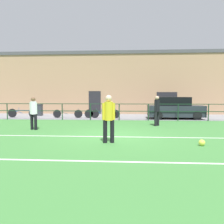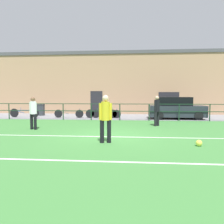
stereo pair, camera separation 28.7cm
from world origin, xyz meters
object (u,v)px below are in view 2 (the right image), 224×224
(player_striker, at_px, (33,111))
(bicycle_parked_0, at_px, (24,113))
(soccer_ball_match, at_px, (199,143))
(bicycle_parked_1, at_px, (69,114))
(bicycle_parked_3, at_px, (101,114))
(trash_bin_1, at_px, (183,110))
(player_winger, at_px, (106,116))
(trash_bin_0, at_px, (41,110))
(player_goalkeeper, at_px, (157,109))
(bicycle_parked_2, at_px, (106,114))
(parked_car_red, at_px, (176,109))

(player_striker, relative_size, bicycle_parked_0, 0.71)
(soccer_ball_match, bearing_deg, bicycle_parked_1, 128.42)
(player_striker, relative_size, bicycle_parked_3, 0.69)
(player_striker, xyz_separation_m, trash_bin_1, (9.15, 8.30, -0.41))
(player_winger, relative_size, bicycle_parked_3, 0.73)
(player_winger, height_order, bicycle_parked_1, player_winger)
(bicycle_parked_0, distance_m, trash_bin_0, 1.75)
(player_striker, xyz_separation_m, player_winger, (4.00, -2.84, 0.05))
(player_goalkeeper, bearing_deg, bicycle_parked_2, 78.82)
(trash_bin_1, bearing_deg, player_goalkeeper, -113.64)
(player_goalkeeper, distance_m, trash_bin_0, 10.61)
(bicycle_parked_2, relative_size, trash_bin_0, 2.29)
(bicycle_parked_0, relative_size, bicycle_parked_3, 0.98)
(soccer_ball_match, distance_m, trash_bin_1, 11.58)
(player_winger, xyz_separation_m, soccer_ball_match, (3.23, -0.28, -0.88))
(bicycle_parked_3, bearing_deg, player_winger, -81.10)
(player_goalkeeper, distance_m, bicycle_parked_1, 7.32)
(soccer_ball_match, xyz_separation_m, bicycle_parked_2, (-4.20, 8.90, 0.24))
(bicycle_parked_1, bearing_deg, player_winger, -66.03)
(parked_car_red, xyz_separation_m, bicycle_parked_1, (-7.94, 0.01, -0.42))
(parked_car_red, xyz_separation_m, bicycle_parked_3, (-5.46, 0.01, -0.41))
(player_goalkeeper, bearing_deg, bicycle_parked_1, 96.18)
(bicycle_parked_0, xyz_separation_m, trash_bin_0, (0.64, 1.63, 0.13))
(player_goalkeeper, distance_m, trash_bin_1, 7.01)
(player_striker, relative_size, trash_bin_0, 1.72)
(player_winger, xyz_separation_m, bicycle_parked_1, (-3.83, 8.62, -0.64))
(player_striker, distance_m, bicycle_parked_3, 6.39)
(player_winger, relative_size, bicycle_parked_2, 0.79)
(soccer_ball_match, relative_size, bicycle_parked_0, 0.09)
(player_goalkeeper, relative_size, player_winger, 0.98)
(bicycle_parked_2, distance_m, trash_bin_1, 6.62)
(soccer_ball_match, relative_size, bicycle_parked_1, 0.10)
(trash_bin_0, bearing_deg, bicycle_parked_0, -111.31)
(bicycle_parked_2, relative_size, trash_bin_1, 2.18)
(player_winger, height_order, trash_bin_1, player_winger)
(parked_car_red, bearing_deg, player_goalkeeper, -114.45)
(player_striker, distance_m, bicycle_parked_2, 6.55)
(bicycle_parked_2, xyz_separation_m, trash_bin_0, (-5.73, 1.63, 0.16))
(player_striker, bearing_deg, player_goalkeeper, -143.43)
(bicycle_parked_2, bearing_deg, player_goalkeeper, -49.65)
(soccer_ball_match, distance_m, parked_car_red, 8.96)
(player_striker, distance_m, soccer_ball_match, 7.92)
(bicycle_parked_3, bearing_deg, trash_bin_1, 21.16)
(player_winger, bearing_deg, trash_bin_0, 113.67)
(soccer_ball_match, xyz_separation_m, bicycle_parked_0, (-10.56, 8.90, 0.26))
(soccer_ball_match, xyz_separation_m, parked_car_red, (0.88, 8.89, 0.66))
(bicycle_parked_0, height_order, bicycle_parked_3, bicycle_parked_0)
(player_goalkeeper, height_order, bicycle_parked_3, player_goalkeeper)
(player_striker, bearing_deg, parked_car_red, -124.53)
(parked_car_red, distance_m, bicycle_parked_2, 5.10)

